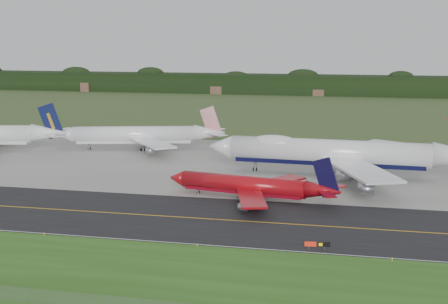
% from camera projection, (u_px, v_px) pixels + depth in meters
% --- Properties ---
extents(ground, '(600.00, 600.00, 0.00)m').
position_uv_depth(ground, '(227.00, 214.00, 127.49)').
color(ground, '#384922').
rests_on(ground, ground).
extents(grass_verge, '(400.00, 30.00, 0.01)m').
position_uv_depth(grass_verge, '(179.00, 278.00, 93.86)').
color(grass_verge, '#2C5017').
rests_on(grass_verge, ground).
extents(taxiway, '(400.00, 32.00, 0.02)m').
position_uv_depth(taxiway, '(223.00, 220.00, 123.65)').
color(taxiway, black).
rests_on(taxiway, ground).
extents(apron, '(400.00, 78.00, 0.01)m').
position_uv_depth(apron, '(264.00, 165.00, 176.50)').
color(apron, gray).
rests_on(apron, ground).
extents(taxiway_centreline, '(400.00, 0.40, 0.00)m').
position_uv_depth(taxiway_centreline, '(223.00, 220.00, 123.64)').
color(taxiway_centreline, orange).
rests_on(taxiway_centreline, taxiway).
extents(taxiway_edge_line, '(400.00, 0.25, 0.00)m').
position_uv_depth(taxiway_edge_line, '(204.00, 245.00, 108.75)').
color(taxiway_edge_line, silver).
rests_on(taxiway_edge_line, taxiway).
extents(horizon_treeline, '(700.00, 25.00, 12.00)m').
position_uv_depth(horizon_treeline, '(317.00, 86.00, 389.59)').
color(horizon_treeline, black).
rests_on(horizon_treeline, ground).
extents(jet_ba_747, '(71.43, 59.14, 17.96)m').
position_uv_depth(jet_ba_747, '(338.00, 153.00, 161.36)').
color(jet_ba_747, silver).
rests_on(jet_ba_747, ground).
extents(jet_red_737, '(40.27, 32.41, 10.91)m').
position_uv_depth(jet_red_737, '(252.00, 186.00, 138.85)').
color(jet_red_737, maroon).
rests_on(jet_red_737, ground).
extents(jet_star_tail, '(52.61, 43.13, 14.04)m').
position_uv_depth(jet_star_tail, '(143.00, 135.00, 199.73)').
color(jet_star_tail, white).
rests_on(jet_star_tail, ground).
extents(taxiway_sign, '(4.32, 0.76, 1.45)m').
position_uv_depth(taxiway_sign, '(317.00, 244.00, 105.98)').
color(taxiway_sign, slate).
rests_on(taxiway_sign, ground).
extents(edge_marker_left, '(0.16, 0.16, 0.50)m').
position_uv_depth(edge_marker_left, '(44.00, 234.00, 113.96)').
color(edge_marker_left, yellow).
rests_on(edge_marker_left, ground).
extents(edge_marker_center, '(0.16, 0.16, 0.50)m').
position_uv_depth(edge_marker_center, '(197.00, 245.00, 107.95)').
color(edge_marker_center, yellow).
rests_on(edge_marker_center, ground).
extents(edge_marker_right, '(0.16, 0.16, 0.50)m').
position_uv_depth(edge_marker_right, '(392.00, 259.00, 101.15)').
color(edge_marker_right, yellow).
rests_on(edge_marker_right, ground).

